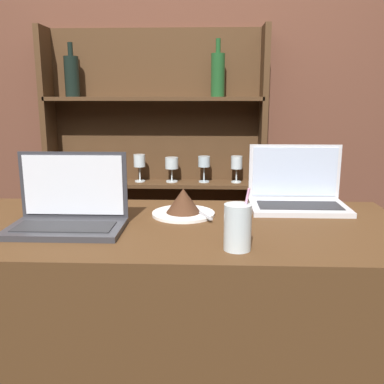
% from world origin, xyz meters
% --- Properties ---
extents(bar_counter, '(1.63, 0.66, 1.07)m').
position_xyz_m(bar_counter, '(0.00, 0.33, 0.53)').
color(bar_counter, '#4C3019').
rests_on(bar_counter, ground_plane).
extents(back_wall, '(7.00, 0.06, 2.70)m').
position_xyz_m(back_wall, '(0.00, 1.43, 1.35)').
color(back_wall, brown).
rests_on(back_wall, ground_plane).
extents(back_shelf, '(1.17, 0.18, 1.82)m').
position_xyz_m(back_shelf, '(-0.12, 1.35, 0.95)').
color(back_shelf, '#472D19').
rests_on(back_shelf, ground_plane).
extents(laptop_near, '(0.34, 0.20, 0.23)m').
position_xyz_m(laptop_near, '(-0.25, 0.28, 1.12)').
color(laptop_near, '#333338').
rests_on(laptop_near, bar_counter).
extents(laptop_far, '(0.34, 0.22, 0.22)m').
position_xyz_m(laptop_far, '(0.50, 0.57, 1.12)').
color(laptop_far, silver).
rests_on(laptop_far, bar_counter).
extents(cake_plate, '(0.22, 0.22, 0.09)m').
position_xyz_m(cake_plate, '(0.09, 0.44, 1.11)').
color(cake_plate, white).
rests_on(cake_plate, bar_counter).
extents(water_glass, '(0.07, 0.07, 0.17)m').
position_xyz_m(water_glass, '(0.26, 0.11, 1.13)').
color(water_glass, silver).
rests_on(water_glass, bar_counter).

